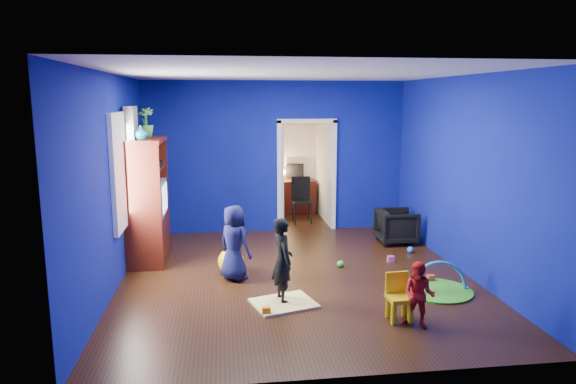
{
  "coord_description": "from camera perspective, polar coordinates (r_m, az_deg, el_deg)",
  "views": [
    {
      "loc": [
        -1.03,
        -7.04,
        2.56
      ],
      "look_at": [
        -0.07,
        0.4,
        1.19
      ],
      "focal_mm": 32.0,
      "sensor_mm": 36.0,
      "label": 1
    }
  ],
  "objects": [
    {
      "name": "book_shelf",
      "position": [
        11.54,
        0.78,
        7.65
      ],
      "size": [
        0.88,
        0.24,
        0.04
      ],
      "primitive_type": "cube",
      "color": "white",
      "rests_on": "study_desk"
    },
    {
      "name": "kid_chair",
      "position": [
        6.25,
        12.31,
        -11.62
      ],
      "size": [
        0.3,
        0.3,
        0.5
      ],
      "primitive_type": "cube",
      "rotation": [
        0.0,
        0.0,
        0.06
      ],
      "color": "yellow",
      "rests_on": "floor"
    },
    {
      "name": "toy_4",
      "position": [
        8.38,
        11.35,
        -7.31
      ],
      "size": [
        0.1,
        0.08,
        0.1
      ],
      "primitive_type": "cube",
      "color": "#B845A2",
      "rests_on": "floor"
    },
    {
      "name": "hopper_ball",
      "position": [
        7.7,
        -6.36,
        -7.66
      ],
      "size": [
        0.38,
        0.38,
        0.38
      ],
      "primitive_type": "sphere",
      "color": "yellow",
      "rests_on": "floor"
    },
    {
      "name": "floor",
      "position": [
        7.56,
        0.91,
        -9.45
      ],
      "size": [
        5.0,
        5.5,
        0.01
      ],
      "primitive_type": "cube",
      "color": "black",
      "rests_on": "ground"
    },
    {
      "name": "toy_0",
      "position": [
        7.64,
        15.57,
        -9.24
      ],
      "size": [
        0.1,
        0.08,
        0.1
      ],
      "primitive_type": "cube",
      "color": "#E14225",
      "rests_on": "floor"
    },
    {
      "name": "alcove",
      "position": [
        10.87,
        1.33,
        3.4
      ],
      "size": [
        1.0,
        1.75,
        2.5
      ],
      "primitive_type": null,
      "color": "silver",
      "rests_on": "floor"
    },
    {
      "name": "wall_front",
      "position": [
        4.55,
        5.94,
        -3.84
      ],
      "size": [
        5.0,
        0.02,
        2.9
      ],
      "primitive_type": "cube",
      "color": "navy",
      "rests_on": "floor"
    },
    {
      "name": "toy_2",
      "position": [
        6.32,
        -2.43,
        -13.07
      ],
      "size": [
        0.1,
        0.08,
        0.1
      ],
      "primitive_type": "cube",
      "color": "orange",
      "rests_on": "floor"
    },
    {
      "name": "folding_chair",
      "position": [
        10.68,
        1.57,
        -1.02
      ],
      "size": [
        0.4,
        0.4,
        0.92
      ],
      "primitive_type": "cube",
      "color": "black",
      "rests_on": "floor"
    },
    {
      "name": "child_black",
      "position": [
        6.53,
        -0.6,
        -7.59
      ],
      "size": [
        0.34,
        0.44,
        1.1
      ],
      "primitive_type": "imported",
      "rotation": [
        0.0,
        0.0,
        1.77
      ],
      "color": "black",
      "rests_on": "floor"
    },
    {
      "name": "toy_3",
      "position": [
        8.02,
        5.84,
        -7.94
      ],
      "size": [
        0.11,
        0.11,
        0.11
      ],
      "primitive_type": "sphere",
      "color": "green",
      "rests_on": "floor"
    },
    {
      "name": "curtain",
      "position": [
        8.16,
        -16.71,
        0.65
      ],
      "size": [
        0.14,
        0.42,
        2.4
      ],
      "primitive_type": "cube",
      "color": "slate",
      "rests_on": "floor"
    },
    {
      "name": "wall_right",
      "position": [
        7.95,
        19.08,
        1.74
      ],
      "size": [
        0.02,
        5.5,
        2.9
      ],
      "primitive_type": "cube",
      "color": "navy",
      "rests_on": "floor"
    },
    {
      "name": "toy_arch",
      "position": [
        7.32,
        16.27,
        -10.41
      ],
      "size": [
        0.83,
        0.05,
        0.83
      ],
      "primitive_type": "torus",
      "rotation": [
        1.57,
        0.0,
        0.0
      ],
      "color": "#3F8CD8",
      "rests_on": "floor"
    },
    {
      "name": "window_left",
      "position": [
        7.6,
        -18.34,
        2.17
      ],
      "size": [
        0.03,
        0.95,
        1.55
      ],
      "primitive_type": "cube",
      "color": "white",
      "rests_on": "wall_left"
    },
    {
      "name": "wall_left",
      "position": [
        7.28,
        -18.92,
        1.0
      ],
      "size": [
        0.02,
        5.5,
        2.9
      ],
      "primitive_type": "cube",
      "color": "navy",
      "rests_on": "floor"
    },
    {
      "name": "tv_armoire",
      "position": [
        8.37,
        -15.38,
        -0.93
      ],
      "size": [
        0.58,
        1.14,
        1.96
      ],
      "primitive_type": "cube",
      "color": "#390E09",
      "rests_on": "floor"
    },
    {
      "name": "toy_1",
      "position": [
        8.94,
        13.45,
        -6.23
      ],
      "size": [
        0.11,
        0.11,
        0.11
      ],
      "primitive_type": "sphere",
      "color": "blue",
      "rests_on": "floor"
    },
    {
      "name": "child_navy",
      "position": [
        7.36,
        -5.99,
        -5.64
      ],
      "size": [
        0.62,
        0.62,
        1.09
      ],
      "primitive_type": "imported",
      "rotation": [
        0.0,
        0.0,
        2.34
      ],
      "color": "#10163D",
      "rests_on": "floor"
    },
    {
      "name": "armchair",
      "position": [
        9.42,
        11.98,
        -3.75
      ],
      "size": [
        0.68,
        0.66,
        0.61
      ],
      "primitive_type": "imported",
      "rotation": [
        0.0,
        0.0,
        1.56
      ],
      "color": "black",
      "rests_on": "floor"
    },
    {
      "name": "crt_tv",
      "position": [
        8.36,
        -15.12,
        -0.65
      ],
      "size": [
        0.46,
        0.7,
        0.54
      ],
      "primitive_type": "cube",
      "color": "silver",
      "rests_on": "tv_armoire"
    },
    {
      "name": "desk_monitor",
      "position": [
        11.65,
        0.76,
        2.38
      ],
      "size": [
        0.4,
        0.05,
        0.32
      ],
      "primitive_type": "cube",
      "color": "black",
      "rests_on": "study_desk"
    },
    {
      "name": "study_desk",
      "position": [
        11.63,
        0.84,
        -0.5
      ],
      "size": [
        0.88,
        0.44,
        0.75
      ],
      "primitive_type": "cube",
      "color": "#3D140A",
      "rests_on": "floor"
    },
    {
      "name": "play_mat",
      "position": [
        7.32,
        16.27,
        -10.47
      ],
      "size": [
        0.93,
        0.93,
        0.02
      ],
      "primitive_type": "cylinder",
      "color": "green",
      "rests_on": "floor"
    },
    {
      "name": "vase",
      "position": [
        7.94,
        -16.05,
        6.37
      ],
      "size": [
        0.25,
        0.25,
        0.21
      ],
      "primitive_type": "imported",
      "rotation": [
        0.0,
        0.0,
        -0.24
      ],
      "color": "#0C4D62",
      "rests_on": "tv_armoire"
    },
    {
      "name": "ceiling",
      "position": [
        7.13,
        0.98,
        13.06
      ],
      "size": [
        5.0,
        5.5,
        0.01
      ],
      "primitive_type": "cube",
      "color": "white",
      "rests_on": "wall_back"
    },
    {
      "name": "potted_plant",
      "position": [
        8.44,
        -15.57,
        7.46
      ],
      "size": [
        0.3,
        0.3,
        0.46
      ],
      "primitive_type": "imported",
      "rotation": [
        0.0,
        0.0,
        -0.16
      ],
      "color": "#388731",
      "rests_on": "tv_armoire"
    },
    {
      "name": "toddler_red",
      "position": [
        6.08,
        14.35,
        -11.02
      ],
      "size": [
        0.47,
        0.45,
        0.76
      ],
      "primitive_type": "imported",
      "rotation": [
        0.0,
        0.0,
        -0.61
      ],
      "color": "red",
      "rests_on": "floor"
    },
    {
      "name": "yellow_blanket",
      "position": [
        6.63,
        -0.49,
        -12.26
      ],
      "size": [
        0.89,
        0.79,
        0.03
      ],
      "primitive_type": "cube",
      "rotation": [
        0.0,
        0.0,
        0.29
      ],
      "color": "#F2E07A",
      "rests_on": "floor"
    },
    {
      "name": "desk_lamp",
      "position": [
        11.56,
        -0.57,
        2.22
      ],
      "size": [
        0.14,
        0.14,
        0.14
      ],
      "primitive_type": "sphere",
      "color": "#FFD88C",
      "rests_on": "study_desk"
    },
    {
      "name": "doorway",
      "position": [
        10.04,
        2.07,
        1.67
      ],
      "size": [
        1.16,
        0.1,
        2.1
      ],
      "primitive_type": "cube",
      "color": "white",
      "rests_on": "floor"
    },
    {
      "name": "wall_back",
      "position": [
        9.91,
        -1.34,
        3.89
      ],
      "size": [
        5.0,
        0.02,
        2.9
      ],
      "primitive_type": "cube",
      "color": "navy",
      "rests_on": "floor"
    }
  ]
}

